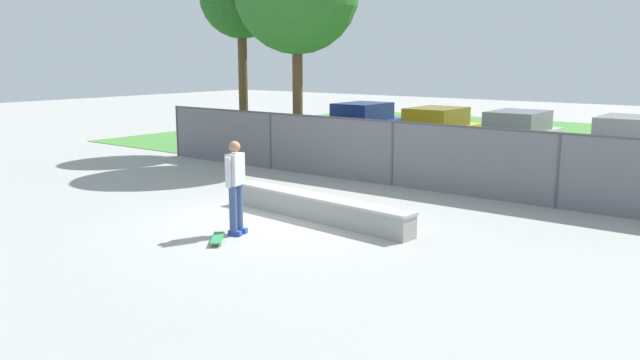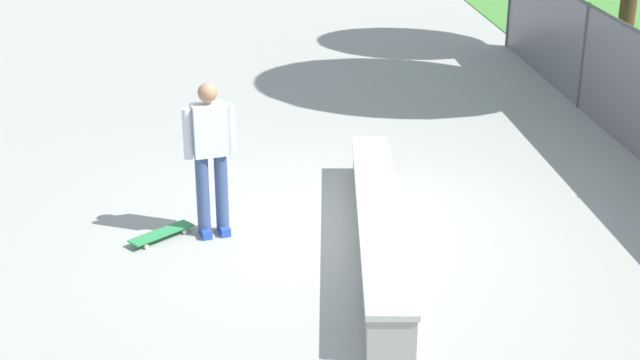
% 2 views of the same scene
% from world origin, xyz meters
% --- Properties ---
extents(ground_plane, '(80.00, 80.00, 0.00)m').
position_xyz_m(ground_plane, '(0.00, 0.00, 0.00)').
color(ground_plane, '#9E9E99').
extents(grass_strip, '(29.32, 20.00, 0.02)m').
position_xyz_m(grass_strip, '(0.00, 14.95, 0.01)').
color(grass_strip, '#478438').
rests_on(grass_strip, ground).
extents(concrete_ledge, '(4.79, 0.93, 0.52)m').
position_xyz_m(concrete_ledge, '(0.69, 0.54, 0.26)').
color(concrete_ledge, '#999993').
rests_on(concrete_ledge, ground).
extents(skateboarder, '(0.35, 0.58, 1.82)m').
position_xyz_m(skateboarder, '(0.13, -1.31, 1.01)').
color(skateboarder, '#2647A5').
rests_on(skateboarder, ground).
extents(skateboard, '(0.67, 0.74, 0.09)m').
position_xyz_m(skateboard, '(0.23, -1.91, 0.07)').
color(skateboard, '#2D8C4C').
rests_on(skateboard, ground).
extents(chainlink_fence, '(17.39, 0.07, 1.74)m').
position_xyz_m(chainlink_fence, '(0.00, 4.65, 0.95)').
color(chainlink_fence, '#4C4C51').
rests_on(chainlink_fence, ground).
extents(car_blue, '(2.04, 4.21, 1.66)m').
position_xyz_m(car_blue, '(-5.04, 10.62, 0.84)').
color(car_blue, '#233D9E').
rests_on(car_blue, ground).
extents(car_yellow, '(2.04, 4.21, 1.66)m').
position_xyz_m(car_yellow, '(-1.67, 10.21, 0.84)').
color(car_yellow, gold).
rests_on(car_yellow, ground).
extents(car_silver, '(2.04, 4.21, 1.66)m').
position_xyz_m(car_silver, '(1.11, 10.55, 0.84)').
color(car_silver, '#B7BABF').
rests_on(car_silver, ground).
extents(car_white, '(2.04, 4.21, 1.66)m').
position_xyz_m(car_white, '(4.45, 10.67, 0.84)').
color(car_white, silver).
rests_on(car_white, ground).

